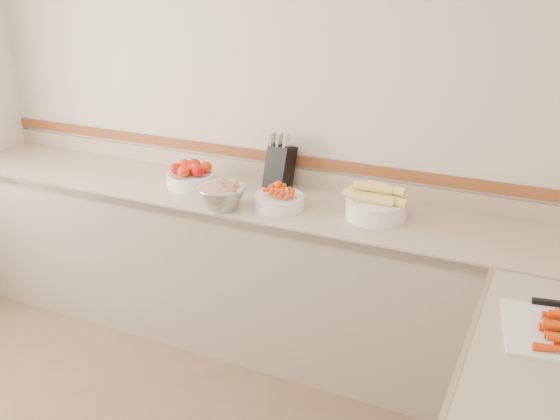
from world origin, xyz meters
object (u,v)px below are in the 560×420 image
at_px(knife_block, 280,166).
at_px(cherry_tomato_bowl, 279,199).
at_px(corn_bowl, 376,205).
at_px(tomato_bowl, 191,175).
at_px(rhubarb_bowl, 222,195).

distance_m(knife_block, cherry_tomato_bowl, 0.32).
bearing_deg(knife_block, corn_bowl, -16.91).
distance_m(tomato_bowl, cherry_tomato_bowl, 0.63).
bearing_deg(tomato_bowl, corn_bowl, -0.68).
relative_size(knife_block, rhubarb_bowl, 1.27).
bearing_deg(corn_bowl, knife_block, 163.09).
height_order(knife_block, rhubarb_bowl, knife_block).
relative_size(cherry_tomato_bowl, corn_bowl, 0.78).
bearing_deg(corn_bowl, cherry_tomato_bowl, -170.23).
xyz_separation_m(corn_bowl, rhubarb_bowl, (-0.78, -0.22, 0.01)).
distance_m(tomato_bowl, rhubarb_bowl, 0.42).
bearing_deg(knife_block, rhubarb_bowl, -109.18).
bearing_deg(knife_block, cherry_tomato_bowl, -65.82).
distance_m(corn_bowl, rhubarb_bowl, 0.81).
height_order(cherry_tomato_bowl, rhubarb_bowl, rhubarb_bowl).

